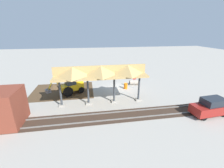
% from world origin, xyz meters
% --- Properties ---
extents(ground_plane, '(120.00, 120.00, 0.00)m').
position_xyz_m(ground_plane, '(0.00, 0.00, 0.00)').
color(ground_plane, '#9E998E').
extents(dirt_work_zone, '(9.09, 7.00, 0.01)m').
position_xyz_m(dirt_work_zone, '(9.22, -0.11, 0.00)').
color(dirt_work_zone, '#4C3823').
rests_on(dirt_work_zone, ground).
extents(platform_canopy, '(10.97, 3.20, 4.90)m').
position_xyz_m(platform_canopy, '(3.78, 4.97, 4.15)').
color(platform_canopy, '#9E998E').
rests_on(platform_canopy, ground).
extents(rail_tracks, '(60.00, 2.58, 0.15)m').
position_xyz_m(rail_tracks, '(0.00, 8.38, 0.03)').
color(rail_tracks, slate).
rests_on(rail_tracks, ground).
extents(stop_sign, '(0.73, 0.28, 2.12)m').
position_xyz_m(stop_sign, '(-1.94, 0.39, 1.52)').
color(stop_sign, gray).
rests_on(stop_sign, ground).
extents(backhoe, '(5.15, 3.58, 2.82)m').
position_xyz_m(backhoe, '(7.81, 1.15, 1.26)').
color(backhoe, '#EAB214').
rests_on(backhoe, ground).
extents(dirt_mound, '(4.65, 4.65, 1.48)m').
position_xyz_m(dirt_mound, '(10.77, -1.30, 0.00)').
color(dirt_mound, '#4C3823').
rests_on(dirt_mound, ground).
extents(concrete_pipe, '(1.48, 0.95, 0.83)m').
position_xyz_m(concrete_pipe, '(-2.34, -0.93, 0.42)').
color(concrete_pipe, '#9E9384').
rests_on(concrete_pipe, ground).
extents(brick_utility_building, '(3.71, 3.45, 3.55)m').
position_xyz_m(brick_utility_building, '(13.75, 7.94, 1.77)').
color(brick_utility_building, brown).
rests_on(brick_utility_building, ground).
extents(distant_parked_car, '(4.33, 2.09, 1.98)m').
position_xyz_m(distant_parked_car, '(-7.66, 9.79, 0.98)').
color(distant_parked_car, maroon).
rests_on(distant_parked_car, ground).
extents(traffic_barrel, '(0.56, 0.56, 0.90)m').
position_xyz_m(traffic_barrel, '(-0.51, 0.63, 0.45)').
color(traffic_barrel, orange).
rests_on(traffic_barrel, ground).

